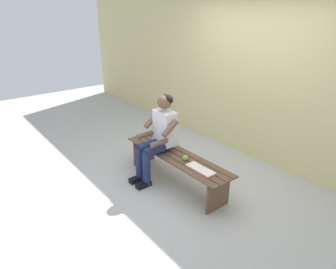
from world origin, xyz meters
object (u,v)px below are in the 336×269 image
bench_near (176,161)px  book_open (201,169)px  apple (185,158)px  person_seated (158,135)px

bench_near → book_open: book_open is taller
bench_near → book_open: (-0.52, 0.04, 0.11)m
bench_near → book_open: bearing=176.2°
bench_near → apple: apple is taller
apple → bench_near: bearing=-3.7°
bench_near → apple: bearing=176.3°
apple → book_open: bearing=176.0°
apple → book_open: apple is taller
apple → book_open: 0.32m
bench_near → person_seated: 0.46m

